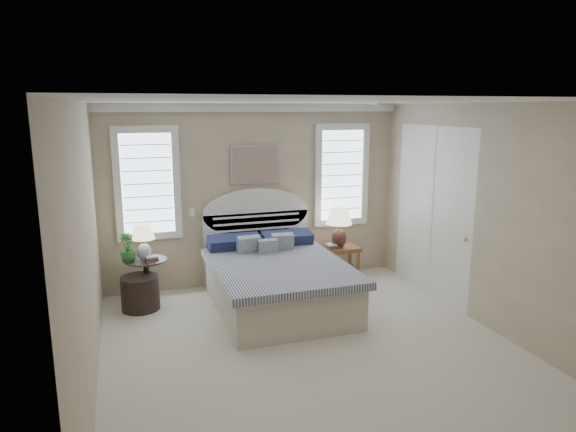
% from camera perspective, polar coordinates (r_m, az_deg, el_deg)
% --- Properties ---
extents(floor, '(4.50, 5.00, 0.01)m').
position_cam_1_polar(floor, '(5.86, 2.89, -14.83)').
color(floor, beige).
rests_on(floor, ground).
extents(ceiling, '(4.50, 5.00, 0.01)m').
position_cam_1_polar(ceiling, '(5.23, 3.21, 12.60)').
color(ceiling, white).
rests_on(ceiling, wall_back).
extents(wall_back, '(4.50, 0.02, 2.70)m').
position_cam_1_polar(wall_back, '(7.72, -3.71, 2.32)').
color(wall_back, tan).
rests_on(wall_back, floor).
extents(wall_left, '(0.02, 5.00, 2.70)m').
position_cam_1_polar(wall_left, '(5.05, -21.55, -3.70)').
color(wall_left, tan).
rests_on(wall_left, floor).
extents(wall_right, '(0.02, 5.00, 2.70)m').
position_cam_1_polar(wall_right, '(6.53, 21.76, -0.29)').
color(wall_right, tan).
rests_on(wall_right, floor).
extents(crown_molding, '(4.50, 0.08, 0.12)m').
position_cam_1_polar(crown_molding, '(7.57, -3.76, 11.94)').
color(crown_molding, white).
rests_on(crown_molding, wall_back).
extents(hvac_vent, '(0.30, 0.20, 0.02)m').
position_cam_1_polar(hvac_vent, '(6.47, 10.70, 12.12)').
color(hvac_vent, '#B2B2B2').
rests_on(hvac_vent, ceiling).
extents(switch_plate, '(0.08, 0.01, 0.12)m').
position_cam_1_polar(switch_plate, '(7.56, -10.63, 0.40)').
color(switch_plate, white).
rests_on(switch_plate, wall_back).
extents(window_left, '(0.90, 0.06, 1.60)m').
position_cam_1_polar(window_left, '(7.43, -15.36, 3.49)').
color(window_left, silver).
rests_on(window_left, wall_back).
extents(window_right, '(0.90, 0.06, 1.60)m').
position_cam_1_polar(window_right, '(8.13, 5.93, 4.55)').
color(window_right, silver).
rests_on(window_right, wall_back).
extents(painting, '(0.74, 0.04, 0.58)m').
position_cam_1_polar(painting, '(7.62, -3.68, 5.76)').
color(painting, silver).
rests_on(painting, wall_back).
extents(closet_door, '(0.02, 1.80, 2.40)m').
position_cam_1_polar(closet_door, '(7.49, 15.71, 0.42)').
color(closet_door, silver).
rests_on(closet_door, floor).
extents(bed, '(1.72, 2.28, 1.47)m').
position_cam_1_polar(bed, '(6.98, -1.42, -6.88)').
color(bed, '#B6B3A0').
rests_on(bed, floor).
extents(side_table_left, '(0.56, 0.56, 0.63)m').
position_cam_1_polar(side_table_left, '(7.28, -15.42, -6.52)').
color(side_table_left, black).
rests_on(side_table_left, floor).
extents(nightstand_right, '(0.50, 0.40, 0.53)m').
position_cam_1_polar(nightstand_right, '(8.04, 6.05, -4.39)').
color(nightstand_right, brown).
rests_on(nightstand_right, floor).
extents(floor_pot, '(0.65, 0.65, 0.45)m').
position_cam_1_polar(floor_pot, '(7.16, -16.09, -8.22)').
color(floor_pot, black).
rests_on(floor_pot, floor).
extents(lamp_left, '(0.40, 0.40, 0.50)m').
position_cam_1_polar(lamp_left, '(7.13, -15.79, -2.35)').
color(lamp_left, white).
rests_on(lamp_left, side_table_left).
extents(lamp_right, '(0.52, 0.52, 0.65)m').
position_cam_1_polar(lamp_right, '(7.84, 5.68, -0.74)').
color(lamp_right, black).
rests_on(lamp_right, nightstand_right).
extents(potted_plant, '(0.27, 0.27, 0.38)m').
position_cam_1_polar(potted_plant, '(7.11, -17.37, -3.40)').
color(potted_plant, '#2F7735').
rests_on(potted_plant, side_table_left).
extents(books_left, '(0.18, 0.14, 0.07)m').
position_cam_1_polar(books_left, '(7.12, -14.90, -4.59)').
color(books_left, maroon).
rests_on(books_left, side_table_left).
extents(books_right, '(0.20, 0.15, 0.08)m').
position_cam_1_polar(books_right, '(7.86, 4.99, -3.36)').
color(books_right, maroon).
rests_on(books_right, nightstand_right).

